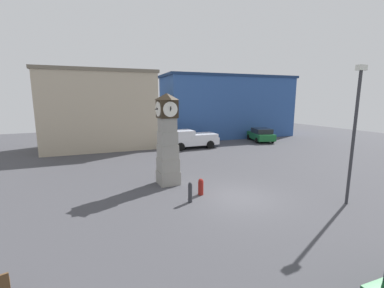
{
  "coord_description": "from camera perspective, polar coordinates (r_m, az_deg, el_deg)",
  "views": [
    {
      "loc": [
        -7.5,
        -10.18,
        5.02
      ],
      "look_at": [
        -0.99,
        3.45,
        2.3
      ],
      "focal_mm": 24.0,
      "sensor_mm": 36.0,
      "label": 1
    }
  ],
  "objects": [
    {
      "name": "street_lamp_near_road",
      "position": [
        13.91,
        32.45,
        3.26
      ],
      "size": [
        0.5,
        0.24,
        6.45
      ],
      "color": "#333338",
      "rests_on": "ground_plane"
    },
    {
      "name": "clock_tower",
      "position": [
        14.89,
        -5.45,
        0.51
      ],
      "size": [
        1.42,
        1.3,
        5.29
      ],
      "color": "gray",
      "rests_on": "ground_plane"
    },
    {
      "name": "car_far_lot",
      "position": [
        31.17,
        15.03,
        2.04
      ],
      "size": [
        3.11,
        4.55,
        1.55
      ],
      "color": "#19602D",
      "rests_on": "ground_plane"
    },
    {
      "name": "bollard_near_tower",
      "position": [
        13.62,
        1.97,
        -9.43
      ],
      "size": [
        0.28,
        0.28,
        0.88
      ],
      "color": "maroon",
      "rests_on": "ground_plane"
    },
    {
      "name": "storefront_low_left",
      "position": [
        34.61,
        7.78,
        8.28
      ],
      "size": [
        17.66,
        8.31,
        7.83
      ],
      "color": "#2D5193",
      "rests_on": "ground_plane"
    },
    {
      "name": "ground_plane",
      "position": [
        13.6,
        10.29,
        -11.63
      ],
      "size": [
        66.96,
        66.96,
        0.0
      ],
      "primitive_type": "plane",
      "color": "#424247"
    },
    {
      "name": "warehouse_blue_far",
      "position": [
        27.71,
        -19.71,
        7.16
      ],
      "size": [
        11.32,
        7.18,
        7.66
      ],
      "color": "#B7A88E",
      "rests_on": "ground_plane"
    },
    {
      "name": "pickup_truck",
      "position": [
        26.04,
        -0.14,
        1.16
      ],
      "size": [
        5.41,
        2.49,
        1.85
      ],
      "color": "silver",
      "rests_on": "ground_plane"
    },
    {
      "name": "bollard_mid_row",
      "position": [
        12.66,
        -0.41,
        -10.63
      ],
      "size": [
        0.2,
        0.2,
        1.02
      ],
      "color": "#333338",
      "rests_on": "ground_plane"
    }
  ]
}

